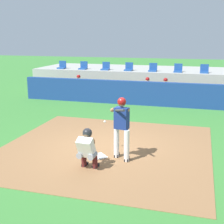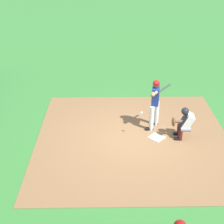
{
  "view_description": "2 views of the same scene",
  "coord_description": "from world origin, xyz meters",
  "px_view_note": "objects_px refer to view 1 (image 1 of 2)",
  "views": [
    {
      "loc": [
        2.74,
        -8.88,
        3.45
      ],
      "look_at": [
        0.0,
        0.7,
        1.0
      ],
      "focal_mm": 50.18,
      "sensor_mm": 36.0,
      "label": 1
    },
    {
      "loc": [
        -9.28,
        0.85,
        5.91
      ],
      "look_at": [
        0.0,
        0.7,
        1.0
      ],
      "focal_mm": 52.54,
      "sensor_mm": 36.0,
      "label": 2
    }
  ],
  "objects_px": {
    "batter_at_plate": "(121,125)",
    "stadium_seat_6": "(204,71)",
    "stadium_seat_1": "(83,67)",
    "stadium_seat_2": "(106,68)",
    "dugout_player_0": "(78,86)",
    "home_plate": "(98,156)",
    "dugout_player_2": "(165,90)",
    "dugout_player_1": "(147,89)",
    "stadium_seat_0": "(62,66)",
    "stadium_seat_5": "(178,70)",
    "catcher_crouched": "(87,147)",
    "stadium_seat_4": "(153,69)",
    "stadium_seat_3": "(129,68)"
  },
  "relations": [
    {
      "from": "dugout_player_0",
      "to": "stadium_seat_5",
      "type": "bearing_deg",
      "value": 20.86
    },
    {
      "from": "stadium_seat_5",
      "to": "stadium_seat_1",
      "type": "bearing_deg",
      "value": 180.0
    },
    {
      "from": "home_plate",
      "to": "stadium_seat_3",
      "type": "bearing_deg",
      "value": 98.08
    },
    {
      "from": "dugout_player_1",
      "to": "stadium_seat_2",
      "type": "xyz_separation_m",
      "value": [
        -2.91,
        2.03,
        0.86
      ]
    },
    {
      "from": "stadium_seat_0",
      "to": "stadium_seat_5",
      "type": "xyz_separation_m",
      "value": [
        7.22,
        0.0,
        0.0
      ]
    },
    {
      "from": "dugout_player_2",
      "to": "stadium_seat_1",
      "type": "relative_size",
      "value": 2.71
    },
    {
      "from": "dugout_player_2",
      "to": "stadium_seat_3",
      "type": "height_order",
      "value": "stadium_seat_3"
    },
    {
      "from": "dugout_player_0",
      "to": "stadium_seat_1",
      "type": "bearing_deg",
      "value": 102.15
    },
    {
      "from": "catcher_crouched",
      "to": "stadium_seat_4",
      "type": "bearing_deg",
      "value": 90.03
    },
    {
      "from": "home_plate",
      "to": "dugout_player_2",
      "type": "height_order",
      "value": "dugout_player_2"
    },
    {
      "from": "stadium_seat_4",
      "to": "stadium_seat_0",
      "type": "bearing_deg",
      "value": 180.0
    },
    {
      "from": "stadium_seat_1",
      "to": "stadium_seat_3",
      "type": "height_order",
      "value": "same"
    },
    {
      "from": "stadium_seat_1",
      "to": "stadium_seat_2",
      "type": "height_order",
      "value": "same"
    },
    {
      "from": "home_plate",
      "to": "stadium_seat_0",
      "type": "bearing_deg",
      "value": 119.58
    },
    {
      "from": "stadium_seat_3",
      "to": "stadium_seat_5",
      "type": "bearing_deg",
      "value": 0.0
    },
    {
      "from": "batter_at_plate",
      "to": "stadium_seat_6",
      "type": "xyz_separation_m",
      "value": [
        2.2,
        10.15,
        0.5
      ]
    },
    {
      "from": "stadium_seat_2",
      "to": "stadium_seat_4",
      "type": "xyz_separation_m",
      "value": [
        2.89,
        0.0,
        0.0
      ]
    },
    {
      "from": "stadium_seat_0",
      "to": "batter_at_plate",
      "type": "bearing_deg",
      "value": -57.5
    },
    {
      "from": "dugout_player_0",
      "to": "dugout_player_2",
      "type": "distance_m",
      "value": 4.86
    },
    {
      "from": "home_plate",
      "to": "dugout_player_1",
      "type": "distance_m",
      "value": 8.17
    },
    {
      "from": "dugout_player_0",
      "to": "stadium_seat_4",
      "type": "relative_size",
      "value": 2.71
    },
    {
      "from": "home_plate",
      "to": "stadium_seat_5",
      "type": "height_order",
      "value": "stadium_seat_5"
    },
    {
      "from": "dugout_player_0",
      "to": "stadium_seat_0",
      "type": "xyz_separation_m",
      "value": [
        -1.88,
        2.03,
        0.86
      ]
    },
    {
      "from": "stadium_seat_2",
      "to": "stadium_seat_6",
      "type": "distance_m",
      "value": 5.78
    },
    {
      "from": "dugout_player_1",
      "to": "dugout_player_2",
      "type": "height_order",
      "value": "same"
    },
    {
      "from": "dugout_player_1",
      "to": "stadium_seat_4",
      "type": "bearing_deg",
      "value": 90.52
    },
    {
      "from": "dugout_player_1",
      "to": "stadium_seat_4",
      "type": "distance_m",
      "value": 2.21
    },
    {
      "from": "dugout_player_0",
      "to": "stadium_seat_6",
      "type": "xyz_separation_m",
      "value": [
        6.78,
        2.03,
        0.86
      ]
    },
    {
      "from": "batter_at_plate",
      "to": "stadium_seat_0",
      "type": "bearing_deg",
      "value": 122.5
    },
    {
      "from": "batter_at_plate",
      "to": "dugout_player_2",
      "type": "xyz_separation_m",
      "value": [
        0.28,
        8.12,
        -0.36
      ]
    },
    {
      "from": "dugout_player_2",
      "to": "stadium_seat_3",
      "type": "xyz_separation_m",
      "value": [
        -2.41,
        2.03,
        0.86
      ]
    },
    {
      "from": "stadium_seat_4",
      "to": "stadium_seat_5",
      "type": "xyz_separation_m",
      "value": [
        1.44,
        0.0,
        0.0
      ]
    },
    {
      "from": "stadium_seat_2",
      "to": "dugout_player_2",
      "type": "bearing_deg",
      "value": -27.83
    },
    {
      "from": "stadium_seat_6",
      "to": "stadium_seat_5",
      "type": "bearing_deg",
      "value": 180.0
    },
    {
      "from": "catcher_crouched",
      "to": "batter_at_plate",
      "type": "bearing_deg",
      "value": 51.95
    },
    {
      "from": "batter_at_plate",
      "to": "stadium_seat_6",
      "type": "relative_size",
      "value": 3.76
    },
    {
      "from": "stadium_seat_6",
      "to": "dugout_player_2",
      "type": "bearing_deg",
      "value": -133.38
    },
    {
      "from": "dugout_player_1",
      "to": "stadium_seat_1",
      "type": "distance_m",
      "value": 4.88
    },
    {
      "from": "dugout_player_0",
      "to": "stadium_seat_3",
      "type": "relative_size",
      "value": 2.71
    },
    {
      "from": "stadium_seat_0",
      "to": "stadium_seat_3",
      "type": "xyz_separation_m",
      "value": [
        4.33,
        0.0,
        0.0
      ]
    },
    {
      "from": "dugout_player_0",
      "to": "dugout_player_2",
      "type": "height_order",
      "value": "same"
    },
    {
      "from": "dugout_player_2",
      "to": "stadium_seat_0",
      "type": "distance_m",
      "value": 7.1
    },
    {
      "from": "catcher_crouched",
      "to": "dugout_player_2",
      "type": "bearing_deg",
      "value": 83.91
    },
    {
      "from": "catcher_crouched",
      "to": "stadium_seat_1",
      "type": "distance_m",
      "value": 11.89
    },
    {
      "from": "batter_at_plate",
      "to": "stadium_seat_5",
      "type": "height_order",
      "value": "stadium_seat_5"
    },
    {
      "from": "home_plate",
      "to": "dugout_player_2",
      "type": "bearing_deg",
      "value": 83.24
    },
    {
      "from": "stadium_seat_5",
      "to": "stadium_seat_6",
      "type": "bearing_deg",
      "value": 0.0
    },
    {
      "from": "catcher_crouched",
      "to": "dugout_player_0",
      "type": "relative_size",
      "value": 1.36
    },
    {
      "from": "stadium_seat_1",
      "to": "stadium_seat_5",
      "type": "bearing_deg",
      "value": 0.0
    },
    {
      "from": "stadium_seat_2",
      "to": "stadium_seat_3",
      "type": "distance_m",
      "value": 1.44
    }
  ]
}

